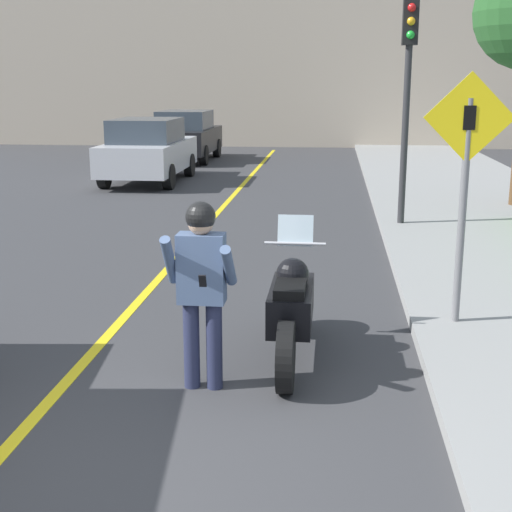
# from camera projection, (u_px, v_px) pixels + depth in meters

# --- Properties ---
(ground_plane) EXTENTS (80.00, 80.00, 0.00)m
(ground_plane) POSITION_uv_depth(u_px,v_px,m) (67.00, 481.00, 4.78)
(ground_plane) COLOR #38383A
(road_center_line) EXTENTS (0.12, 36.00, 0.01)m
(road_center_line) POSITION_uv_depth(u_px,v_px,m) (174.00, 261.00, 10.64)
(road_center_line) COLOR yellow
(road_center_line) RESTS_ON ground
(building_backdrop) EXTENTS (28.00, 1.20, 7.23)m
(building_backdrop) POSITION_uv_depth(u_px,v_px,m) (293.00, 57.00, 29.03)
(building_backdrop) COLOR #B2A38E
(building_backdrop) RESTS_ON ground
(motorcycle) EXTENTS (0.62, 2.16, 1.30)m
(motorcycle) POSITION_uv_depth(u_px,v_px,m) (291.00, 308.00, 6.81)
(motorcycle) COLOR black
(motorcycle) RESTS_ON ground
(person_biker) EXTENTS (0.59, 0.46, 1.65)m
(person_biker) POSITION_uv_depth(u_px,v_px,m) (201.00, 277.00, 6.02)
(person_biker) COLOR #282D4C
(person_biker) RESTS_ON ground
(crossing_sign) EXTENTS (0.91, 0.08, 2.59)m
(crossing_sign) POSITION_uv_depth(u_px,v_px,m) (465.00, 175.00, 7.25)
(crossing_sign) COLOR slate
(crossing_sign) RESTS_ON sidewalk_curb
(traffic_light) EXTENTS (0.26, 0.30, 3.86)m
(traffic_light) POSITION_uv_depth(u_px,v_px,m) (408.00, 71.00, 12.28)
(traffic_light) COLOR #2D2D30
(traffic_light) RESTS_ON sidewalk_curb
(parked_car_silver) EXTENTS (1.88, 4.20, 1.68)m
(parked_car_silver) POSITION_uv_depth(u_px,v_px,m) (148.00, 150.00, 18.88)
(parked_car_silver) COLOR black
(parked_car_silver) RESTS_ON ground
(parked_car_black) EXTENTS (1.88, 4.20, 1.68)m
(parked_car_black) POSITION_uv_depth(u_px,v_px,m) (186.00, 135.00, 24.05)
(parked_car_black) COLOR black
(parked_car_black) RESTS_ON ground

